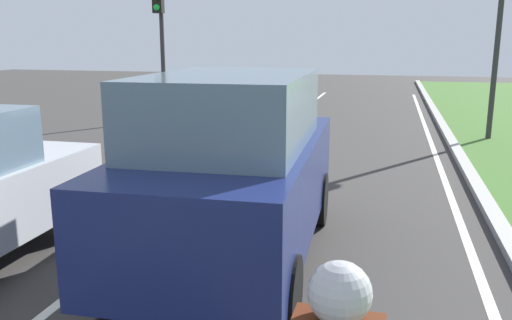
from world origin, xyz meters
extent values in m
plane|color=#383533|center=(0.00, 14.00, 0.00)|extent=(60.00, 60.00, 0.00)
cube|color=silver|center=(-0.70, 14.00, 0.00)|extent=(0.12, 32.00, 0.01)
cube|color=silver|center=(3.60, 14.00, 0.00)|extent=(0.12, 32.00, 0.01)
cube|color=#9E9B93|center=(4.10, 14.00, 0.06)|extent=(0.24, 48.00, 0.12)
cube|color=navy|center=(0.75, 8.87, 0.93)|extent=(2.06, 4.56, 1.10)
cube|color=slate|center=(0.75, 8.72, 1.88)|extent=(1.79, 2.76, 0.80)
cylinder|color=black|center=(-0.18, 10.37, 0.38)|extent=(0.25, 0.77, 0.76)
cylinder|color=black|center=(1.57, 10.43, 0.38)|extent=(0.25, 0.77, 0.76)
cylinder|color=black|center=(-0.07, 7.31, 0.38)|extent=(0.25, 0.77, 0.76)
cylinder|color=black|center=(1.67, 7.37, 0.38)|extent=(0.25, 0.77, 0.76)
cylinder|color=black|center=(-1.65, 9.18, 0.32)|extent=(0.23, 0.64, 0.64)
sphere|color=#B2B2B7|center=(2.33, 5.11, 1.60)|extent=(0.28, 0.28, 0.28)
cylinder|color=#2D2D2D|center=(5.10, 18.10, 2.64)|extent=(0.14, 0.14, 5.29)
cylinder|color=#2D2D2D|center=(-4.75, 19.37, 2.24)|extent=(0.14, 0.14, 4.48)
sphere|color=green|center=(-4.75, 19.04, 3.61)|extent=(0.20, 0.20, 0.20)
camera|label=1|loc=(2.49, 3.00, 2.66)|focal=37.41mm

